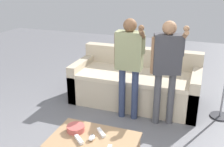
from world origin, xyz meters
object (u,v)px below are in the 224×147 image
at_px(snack_bowl, 76,128).
at_px(player_right, 167,62).
at_px(coffee_table, 93,144).
at_px(game_remote_wand_far, 79,140).
at_px(game_remote_wand_near, 101,133).
at_px(game_remote_nunchuk, 92,138).
at_px(player_center, 129,58).
at_px(couch, 136,84).

xyz_separation_m(snack_bowl, player_right, (0.72, 1.16, 0.44)).
distance_m(coffee_table, game_remote_wand_far, 0.16).
relative_size(coffee_table, player_right, 0.61).
bearing_deg(game_remote_wand_near, game_remote_nunchuk, -110.63).
relative_size(game_remote_nunchuk, player_right, 0.06).
relative_size(game_remote_nunchuk, player_center, 0.06).
xyz_separation_m(coffee_table, game_remote_nunchuk, (-0.01, -0.01, 0.08)).
relative_size(coffee_table, snack_bowl, 4.68).
height_order(snack_bowl, player_center, player_center).
distance_m(couch, game_remote_wand_near, 1.67).
xyz_separation_m(couch, coffee_table, (0.03, -1.77, 0.07)).
distance_m(game_remote_nunchuk, game_remote_wand_near, 0.13).
height_order(couch, snack_bowl, couch).
height_order(couch, game_remote_wand_near, couch).
xyz_separation_m(player_center, game_remote_wand_far, (-0.12, -1.29, -0.46)).
relative_size(snack_bowl, game_remote_nunchuk, 2.08).
bearing_deg(snack_bowl, game_remote_wand_far, -53.12).
distance_m(snack_bowl, game_remote_wand_near, 0.27).
xyz_separation_m(snack_bowl, player_center, (0.23, 1.15, 0.44)).
bearing_deg(game_remote_wand_far, couch, 87.39).
relative_size(couch, player_center, 1.38).
bearing_deg(game_remote_wand_near, game_remote_wand_far, -130.47).
distance_m(player_right, player_center, 0.50).
relative_size(snack_bowl, player_center, 0.13).
distance_m(game_remote_wand_near, game_remote_wand_far, 0.24).
height_order(player_right, game_remote_wand_far, player_right).
bearing_deg(coffee_table, game_remote_wand_far, -148.13).
bearing_deg(game_remote_wand_far, player_center, 84.73).
xyz_separation_m(couch, game_remote_wand_near, (0.07, -1.66, 0.14)).
distance_m(snack_bowl, player_center, 1.25).
bearing_deg(player_right, game_remote_nunchuk, -111.96).
xyz_separation_m(game_remote_nunchuk, player_center, (0.01, 1.23, 0.45)).
height_order(coffee_table, game_remote_wand_near, game_remote_wand_near).
distance_m(couch, snack_bowl, 1.71).
bearing_deg(couch, player_center, -86.37).
distance_m(snack_bowl, game_remote_wand_far, 0.18).
distance_m(player_right, game_remote_wand_far, 1.52).
bearing_deg(coffee_table, player_right, 68.14).
bearing_deg(player_center, game_remote_nunchuk, -90.43).
distance_m(coffee_table, game_remote_wand_near, 0.14).
bearing_deg(coffee_table, game_remote_nunchuk, -119.59).
bearing_deg(game_remote_wand_far, coffee_table, 31.87).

